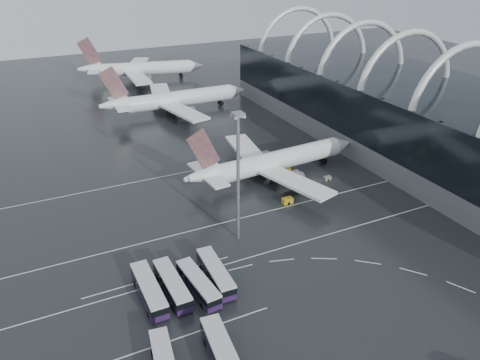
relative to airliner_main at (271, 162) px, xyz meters
name	(u,v)px	position (x,y,z in m)	size (l,w,h in m)	color
ground	(272,244)	(-14.86, -27.20, -4.33)	(420.00, 420.00, 0.00)	black
terminal	(431,121)	(46.70, -7.36, 6.54)	(42.00, 160.00, 34.90)	#5D6062
lane_marking_near	(277,249)	(-14.86, -29.20, -4.33)	(120.00, 0.25, 0.01)	silver
lane_marking_mid	(246,217)	(-14.86, -15.20, -4.33)	(120.00, 0.25, 0.01)	silver
lane_marking_far	(201,169)	(-14.86, 12.80, -4.33)	(120.00, 0.25, 0.01)	silver
bus_bay_line_south	(189,335)	(-38.86, -43.20, -4.33)	(28.00, 0.25, 0.01)	silver
bus_bay_line_north	(159,277)	(-38.86, -27.20, -4.33)	(28.00, 0.25, 0.01)	silver
airliner_main	(271,162)	(0.00, 0.00, 0.00)	(51.08, 44.70, 17.30)	white
airliner_gate_b	(174,100)	(-5.89, 61.92, 0.43)	(54.60, 49.35, 19.05)	white
airliner_gate_c	(140,69)	(-4.95, 112.37, 0.58)	(54.70, 49.68, 19.66)	white
bus_row_near_a	(149,290)	(-42.05, -32.19, -2.51)	(3.27, 13.48, 3.32)	#321544
bus_row_near_b	(172,285)	(-37.99, -32.57, -2.57)	(3.28, 13.04, 3.20)	#321544
bus_row_near_c	(198,284)	(-33.76, -34.26, -2.62)	(3.97, 12.82, 3.11)	#321544
bus_row_near_d	(216,273)	(-29.83, -32.87, -2.57)	(3.53, 13.16, 3.21)	#321544
bus_row_far_c	(223,354)	(-36.32, -50.71, -2.50)	(4.38, 13.75, 3.33)	#321544
floodlight_mast	(238,163)	(-20.11, -22.02, 12.94)	(2.11, 2.11, 27.46)	gray
gse_cart_belly_a	(299,180)	(5.02, -5.75, -3.73)	(2.22, 1.31, 1.21)	#B19317
gse_cart_belly_b	(295,173)	(6.48, -1.36, -3.76)	(2.10, 1.24, 1.14)	slate
gse_cart_belly_c	(287,201)	(-3.24, -13.82, -3.64)	(2.52, 1.49, 1.37)	#B19317
gse_cart_belly_d	(327,178)	(12.44, -7.83, -3.81)	(1.90, 1.12, 1.03)	slate
gse_cart_belly_e	(287,170)	(5.36, 0.83, -3.78)	(2.02, 1.20, 1.10)	#B19317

